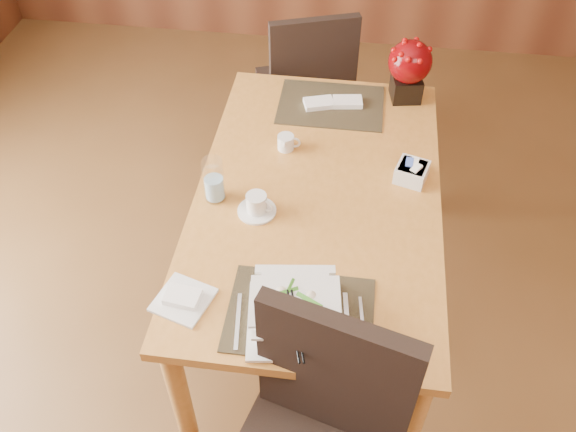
# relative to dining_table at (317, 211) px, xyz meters

# --- Properties ---
(dining_table) EXTENTS (0.90, 1.50, 0.75)m
(dining_table) POSITION_rel_dining_table_xyz_m (0.00, 0.00, 0.00)
(dining_table) COLOR #C88337
(dining_table) RESTS_ON ground
(placemat_near) EXTENTS (0.45, 0.33, 0.01)m
(placemat_near) POSITION_rel_dining_table_xyz_m (0.00, -0.55, 0.10)
(placemat_near) COLOR black
(placemat_near) RESTS_ON dining_table
(placemat_far) EXTENTS (0.45, 0.33, 0.01)m
(placemat_far) POSITION_rel_dining_table_xyz_m (0.00, 0.55, 0.10)
(placemat_far) COLOR black
(placemat_far) RESTS_ON dining_table
(soup_setting) EXTENTS (0.32, 0.32, 0.12)m
(soup_setting) POSITION_rel_dining_table_xyz_m (-0.01, -0.58, 0.15)
(soup_setting) COLOR silver
(soup_setting) RESTS_ON dining_table
(coffee_cup) EXTENTS (0.14, 0.14, 0.08)m
(coffee_cup) POSITION_rel_dining_table_xyz_m (-0.21, -0.13, 0.13)
(coffee_cup) COLOR silver
(coffee_cup) RESTS_ON dining_table
(water_glass) EXTENTS (0.10, 0.10, 0.18)m
(water_glass) POSITION_rel_dining_table_xyz_m (-0.37, -0.08, 0.18)
(water_glass) COLOR silver
(water_glass) RESTS_ON dining_table
(creamer_jug) EXTENTS (0.09, 0.09, 0.06)m
(creamer_jug) POSITION_rel_dining_table_xyz_m (-0.15, 0.24, 0.13)
(creamer_jug) COLOR silver
(creamer_jug) RESTS_ON dining_table
(sugar_caddy) EXTENTS (0.14, 0.14, 0.07)m
(sugar_caddy) POSITION_rel_dining_table_xyz_m (0.34, 0.12, 0.13)
(sugar_caddy) COLOR silver
(sugar_caddy) RESTS_ON dining_table
(berry_decor) EXTENTS (0.18, 0.18, 0.27)m
(berry_decor) POSITION_rel_dining_table_xyz_m (0.32, 0.65, 0.25)
(berry_decor) COLOR black
(berry_decor) RESTS_ON dining_table
(napkins_far) EXTENTS (0.26, 0.14, 0.02)m
(napkins_far) POSITION_rel_dining_table_xyz_m (0.02, 0.55, 0.11)
(napkins_far) COLOR white
(napkins_far) RESTS_ON dining_table
(bread_plate) EXTENTS (0.20, 0.20, 0.01)m
(bread_plate) POSITION_rel_dining_table_xyz_m (-0.37, -0.55, 0.10)
(bread_plate) COLOR silver
(bread_plate) RESTS_ON dining_table
(far_chair) EXTENTS (0.57, 0.57, 0.96)m
(far_chair) POSITION_rel_dining_table_xyz_m (-0.15, 1.02, -0.11)
(far_chair) COLOR black
(far_chair) RESTS_ON ground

